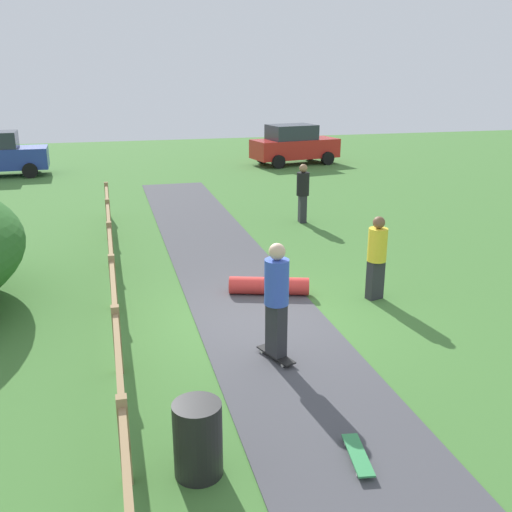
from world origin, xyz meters
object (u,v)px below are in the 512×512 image
Objects in this scene: trash_bin at (198,439)px; bystander_black at (303,190)px; skater_riding at (277,296)px; skater_fallen at (269,285)px; bystander_yellow at (377,254)px; skateboard_loose at (358,455)px; parked_car_red at (294,145)px.

bystander_black is at bearing 65.27° from trash_bin.
skater_riding is at bearing -111.64° from bystander_black.
bystander_yellow is (2.00, -0.78, 0.74)m from skater_fallen.
bystander_yellow is at bearing -95.54° from bystander_black.
skater_fallen is 2.27m from bystander_yellow.
skateboard_loose is (0.22, -2.67, -1.02)m from skater_riding.
skateboard_loose is 0.46× the size of bystander_black.
skater_riding is 3.36m from bystander_yellow.
skateboard_loose is 0.48× the size of bystander_yellow.
skater_riding reaches higher than skateboard_loose.
trash_bin is at bearing -134.30° from bystander_yellow.
trash_bin is 2.97m from skater_riding.
bystander_black reaches higher than bystander_yellow.
skateboard_loose is (1.85, -0.27, -0.36)m from trash_bin.
trash_bin reaches higher than skateboard_loose.
bystander_yellow is (4.31, 4.42, 0.49)m from trash_bin.
parked_car_red is at bearing 69.15° from trash_bin.
bystander_black is at bearing 64.58° from skater_fallen.
parked_car_red reaches higher than bystander_yellow.
skater_riding is 1.16× the size of skater_fallen.
trash_bin is 0.20× the size of parked_car_red.
parked_car_red is (5.95, 16.50, 0.76)m from skater_fallen.
bystander_yellow is (-0.61, -6.26, -0.04)m from bystander_black.
bystander_yellow reaches higher than trash_bin.
bystander_black is at bearing -106.89° from parked_car_red.
bystander_black is at bearing 84.46° from bystander_yellow.
skateboard_loose is at bearing -105.65° from bystander_black.
bystander_yellow is at bearing 45.70° from trash_bin.
skater_fallen is 17.55m from parked_car_red.
trash_bin is at bearing 171.60° from skateboard_loose.
skater_riding is 1.13× the size of bystander_yellow.
parked_car_red reaches higher than skater_fallen.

